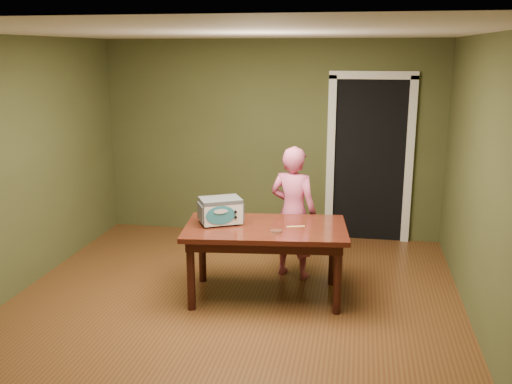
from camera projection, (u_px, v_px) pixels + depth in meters
floor at (229, 312)px, 5.50m from camera, size 5.00×5.00×0.00m
room_shell at (227, 136)px, 5.08m from camera, size 4.52×5.02×2.61m
doorway at (369, 157)px, 7.67m from camera, size 1.10×0.66×2.25m
dining_table at (266, 236)px, 5.69m from camera, size 1.69×1.08×0.75m
toy_oven at (220, 210)px, 5.72m from camera, size 0.50×0.44×0.26m
baking_pan at (276, 231)px, 5.47m from camera, size 0.10×0.10×0.02m
spatula at (296, 227)px, 5.64m from camera, size 0.18×0.08×0.01m
child at (293, 212)px, 6.21m from camera, size 0.61×0.49×1.46m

